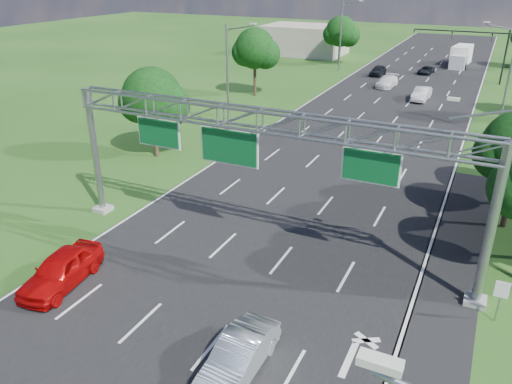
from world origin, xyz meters
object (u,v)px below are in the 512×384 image
Objects in this scene: sign_gantry at (261,132)px; traffic_signal at (478,43)px; box_truck at (461,57)px; silver_sedan at (239,356)px; red_coupe at (61,270)px; regulatory_sign at (501,293)px.

sign_gantry is 1.92× the size of traffic_signal.
box_truck is at bearing 102.55° from traffic_signal.
silver_sedan is at bearing -84.22° from box_truck.
traffic_signal reaches higher than box_truck.
silver_sedan is (3.14, -8.66, -6.14)m from sign_gantry.
sign_gantry is at bearing 36.61° from red_coupe.
regulatory_sign is at bearing -84.80° from traffic_signal.
sign_gantry is at bearing 175.17° from regulatory_sign.
red_coupe is (-14.62, -60.26, -4.32)m from traffic_signal.
silver_sedan is 74.05m from box_truck.
traffic_signal is (7.15, 53.00, -1.72)m from sign_gantry.
regulatory_sign is 0.42× the size of red_coupe.
box_truck is (11.86, 72.63, 0.63)m from red_coupe.
sign_gantry reaches higher than silver_sedan.
regulatory_sign is 54.37m from traffic_signal.
sign_gantry reaches higher than traffic_signal.
red_coupe is at bearing -92.53° from box_truck.
sign_gantry is 65.74m from box_truck.
traffic_signal is (-4.92, 54.02, 3.66)m from regulatory_sign.
silver_sedan is at bearing -139.44° from regulatory_sign.
box_truck is (1.26, 74.04, 0.72)m from silver_sedan.
traffic_signal is at bearing 82.32° from sign_gantry.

